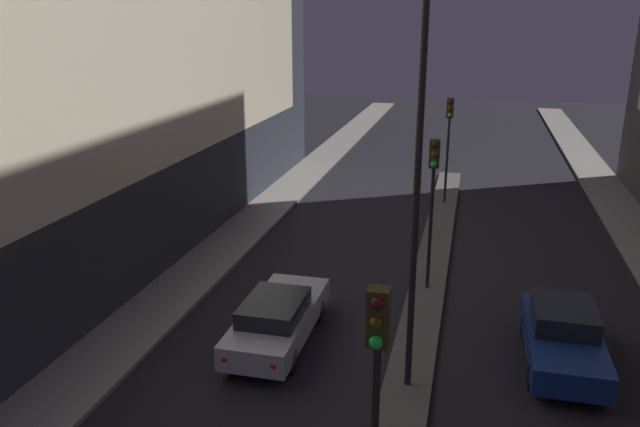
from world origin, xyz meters
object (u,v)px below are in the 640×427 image
object	(u,v)px
traffic_light_mid	(433,182)
traffic_light_far	(449,127)
car_left_lane	(278,318)
car_right_lane	(563,337)
street_lamp	(421,116)
traffic_light_near	(376,373)

from	to	relation	value
traffic_light_mid	traffic_light_far	distance (m)	10.14
car_left_lane	car_right_lane	xyz separation A→B (m)	(7.55, 0.75, 0.03)
traffic_light_far	street_lamp	size ratio (longest dim) A/B	0.52
traffic_light_far	car_right_lane	xyz separation A→B (m)	(3.77, -13.81, -2.99)
car_left_lane	street_lamp	bearing A→B (deg)	-20.39
car_left_lane	car_right_lane	size ratio (longest dim) A/B	1.09
traffic_light_mid	car_left_lane	bearing A→B (deg)	-130.48
traffic_light_far	car_right_lane	world-z (taller)	traffic_light_far
car_left_lane	traffic_light_mid	bearing A→B (deg)	49.52
traffic_light_near	street_lamp	size ratio (longest dim) A/B	0.52
traffic_light_near	traffic_light_far	xyz separation A→B (m)	(0.00, 21.44, 0.00)
traffic_light_far	street_lamp	world-z (taller)	street_lamp
street_lamp	car_right_lane	bearing A→B (deg)	29.66
traffic_light_far	car_left_lane	bearing A→B (deg)	-104.53
car_right_lane	traffic_light_near	bearing A→B (deg)	-116.34
traffic_light_mid	traffic_light_far	size ratio (longest dim) A/B	1.00
traffic_light_near	traffic_light_far	bearing A→B (deg)	90.00
traffic_light_mid	car_right_lane	bearing A→B (deg)	-44.23
traffic_light_mid	street_lamp	distance (m)	6.52
traffic_light_mid	street_lamp	world-z (taller)	street_lamp
street_lamp	car_left_lane	world-z (taller)	street_lamp
traffic_light_mid	car_right_lane	size ratio (longest dim) A/B	1.13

